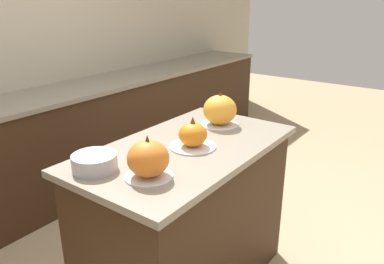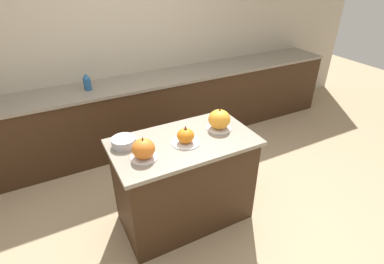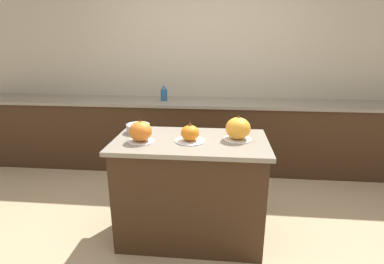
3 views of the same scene
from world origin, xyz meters
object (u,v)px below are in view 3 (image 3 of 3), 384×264
(pumpkin_cake_left, at_px, (141,132))
(bottle_tall, at_px, (164,93))
(pumpkin_cake_center, at_px, (190,134))
(pumpkin_cake_right, at_px, (238,129))
(mixing_bowl, at_px, (138,128))

(pumpkin_cake_left, bearing_deg, bottle_tall, 94.10)
(pumpkin_cake_left, xyz_separation_m, pumpkin_cake_center, (0.38, 0.05, -0.02))
(pumpkin_cake_right, bearing_deg, mixing_bowl, 172.07)
(pumpkin_cake_center, height_order, pumpkin_cake_right, pumpkin_cake_right)
(pumpkin_cake_right, relative_size, mixing_bowl, 1.14)
(pumpkin_cake_left, bearing_deg, pumpkin_cake_right, 9.28)
(pumpkin_cake_right, xyz_separation_m, mixing_bowl, (-0.84, 0.12, -0.05))
(pumpkin_cake_right, distance_m, bottle_tall, 1.70)
(pumpkin_cake_center, bearing_deg, pumpkin_cake_right, 11.56)
(pumpkin_cake_right, bearing_deg, pumpkin_cake_center, -168.44)
(pumpkin_cake_center, bearing_deg, mixing_bowl, 157.71)
(pumpkin_cake_left, relative_size, bottle_tall, 1.04)
(pumpkin_cake_left, height_order, mixing_bowl, pumpkin_cake_left)
(bottle_tall, relative_size, mixing_bowl, 1.00)
(pumpkin_cake_left, height_order, pumpkin_cake_right, pumpkin_cake_right)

